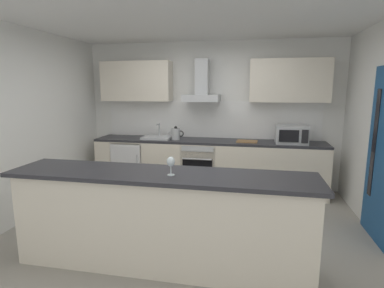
{
  "coord_description": "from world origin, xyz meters",
  "views": [
    {
      "loc": [
        0.76,
        -3.51,
        1.79
      ],
      "look_at": [
        -0.03,
        0.45,
        1.05
      ],
      "focal_mm": 28.63,
      "sensor_mm": 36.0,
      "label": 1
    }
  ],
  "objects": [
    {
      "name": "side_door",
      "position": [
        2.24,
        0.27,
        1.03
      ],
      "size": [
        0.08,
        0.85,
        2.05
      ],
      "color": "navy",
      "rests_on": "ground"
    },
    {
      "name": "backsplash_tile",
      "position": [
        0.0,
        1.98,
        1.23
      ],
      "size": [
        3.84,
        0.02,
        0.66
      ],
      "primitive_type": "cube",
      "color": "white"
    },
    {
      "name": "oven",
      "position": [
        -0.12,
        1.64,
        0.46
      ],
      "size": [
        0.6,
        0.62,
        0.8
      ],
      "color": "slate",
      "rests_on": "ground"
    },
    {
      "name": "wine_glass",
      "position": [
        0.02,
        -0.82,
        1.11
      ],
      "size": [
        0.08,
        0.08,
        0.18
      ],
      "color": "silver",
      "rests_on": "counter_island"
    },
    {
      "name": "wall_back",
      "position": [
        0.0,
        2.05,
        1.3
      ],
      "size": [
        5.52,
        0.12,
        2.6
      ],
      "primitive_type": "cube",
      "color": "white",
      "rests_on": "ground"
    },
    {
      "name": "counter_island",
      "position": [
        -0.1,
        -0.77,
        0.5
      ],
      "size": [
        3.02,
        0.64,
        0.98
      ],
      "color": "beige",
      "rests_on": "ground"
    },
    {
      "name": "sink",
      "position": [
        -0.9,
        1.65,
        0.93
      ],
      "size": [
        0.5,
        0.4,
        0.26
      ],
      "color": "silver",
      "rests_on": "counter_back"
    },
    {
      "name": "microwave",
      "position": [
        1.38,
        1.62,
        1.05
      ],
      "size": [
        0.5,
        0.38,
        0.3
      ],
      "color": "#B7BABC",
      "rests_on": "counter_back"
    },
    {
      "name": "counter_back",
      "position": [
        0.0,
        1.67,
        0.45
      ],
      "size": [
        3.98,
        0.6,
        0.9
      ],
      "color": "beige",
      "rests_on": "ground"
    },
    {
      "name": "refrigerator",
      "position": [
        -1.4,
        1.64,
        0.43
      ],
      "size": [
        0.58,
        0.6,
        0.85
      ],
      "color": "white",
      "rests_on": "ground"
    },
    {
      "name": "upper_cabinets",
      "position": [
        0.0,
        1.82,
        1.91
      ],
      "size": [
        3.92,
        0.32,
        0.7
      ],
      "color": "beige"
    },
    {
      "name": "chopping_board",
      "position": [
        0.68,
        1.62,
        0.91
      ],
      "size": [
        0.36,
        0.25,
        0.02
      ],
      "primitive_type": "cube",
      "rotation": [
        0.0,
        0.0,
        -0.08
      ],
      "color": "#9E7247",
      "rests_on": "counter_back"
    },
    {
      "name": "wall_left",
      "position": [
        -2.32,
        0.0,
        1.3
      ],
      "size": [
        0.12,
        4.98,
        2.6
      ],
      "primitive_type": "cube",
      "color": "white",
      "rests_on": "ground"
    },
    {
      "name": "range_hood",
      "position": [
        -0.12,
        1.77,
        1.79
      ],
      "size": [
        0.62,
        0.45,
        0.72
      ],
      "color": "#B7BABC"
    },
    {
      "name": "ground",
      "position": [
        0.0,
        0.0,
        -0.01
      ],
      "size": [
        5.52,
        4.98,
        0.02
      ],
      "primitive_type": "cube",
      "color": "gray"
    },
    {
      "name": "kettle",
      "position": [
        -0.55,
        1.61,
        1.01
      ],
      "size": [
        0.29,
        0.15,
        0.24
      ],
      "color": "#B7BABC",
      "rests_on": "counter_back"
    },
    {
      "name": "ceiling",
      "position": [
        0.0,
        0.0,
        2.61
      ],
      "size": [
        5.52,
        4.98,
        0.02
      ],
      "primitive_type": "cube",
      "color": "white"
    }
  ]
}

